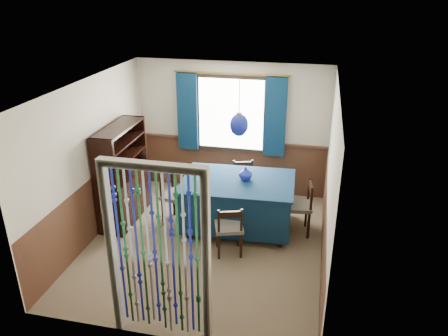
% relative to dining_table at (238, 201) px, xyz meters
% --- Properties ---
extents(floor, '(4.00, 4.00, 0.00)m').
position_rel_dining_table_xyz_m(floor, '(-0.40, -0.59, -0.49)').
color(floor, brown).
rests_on(floor, ground).
extents(ceiling, '(4.00, 4.00, 0.00)m').
position_rel_dining_table_xyz_m(ceiling, '(-0.40, -0.59, 2.01)').
color(ceiling, silver).
rests_on(ceiling, ground).
extents(wall_back, '(3.60, 0.00, 3.60)m').
position_rel_dining_table_xyz_m(wall_back, '(-0.40, 1.41, 0.76)').
color(wall_back, beige).
rests_on(wall_back, ground).
extents(wall_front, '(3.60, 0.00, 3.60)m').
position_rel_dining_table_xyz_m(wall_front, '(-0.40, -2.59, 0.76)').
color(wall_front, beige).
rests_on(wall_front, ground).
extents(wall_left, '(0.00, 4.00, 4.00)m').
position_rel_dining_table_xyz_m(wall_left, '(-2.20, -0.59, 0.76)').
color(wall_left, beige).
rests_on(wall_left, ground).
extents(wall_right, '(0.00, 4.00, 4.00)m').
position_rel_dining_table_xyz_m(wall_right, '(1.40, -0.59, 0.76)').
color(wall_right, beige).
rests_on(wall_right, ground).
extents(wainscot_back, '(3.60, 0.00, 3.60)m').
position_rel_dining_table_xyz_m(wainscot_back, '(-0.40, 1.39, 0.01)').
color(wainscot_back, '#492B1B').
rests_on(wainscot_back, ground).
extents(wainscot_front, '(3.60, 0.00, 3.60)m').
position_rel_dining_table_xyz_m(wainscot_front, '(-0.40, -2.58, 0.01)').
color(wainscot_front, '#492B1B').
rests_on(wainscot_front, ground).
extents(wainscot_left, '(0.00, 4.00, 4.00)m').
position_rel_dining_table_xyz_m(wainscot_left, '(-2.18, -0.59, 0.01)').
color(wainscot_left, '#492B1B').
rests_on(wainscot_left, ground).
extents(wainscot_right, '(0.00, 4.00, 4.00)m').
position_rel_dining_table_xyz_m(wainscot_right, '(1.39, -0.59, 0.01)').
color(wainscot_right, '#492B1B').
rests_on(wainscot_right, ground).
extents(window, '(1.32, 0.12, 1.42)m').
position_rel_dining_table_xyz_m(window, '(-0.40, 1.36, 1.06)').
color(window, black).
rests_on(window, wall_back).
extents(doorway, '(1.16, 0.12, 2.18)m').
position_rel_dining_table_xyz_m(doorway, '(-0.40, -2.53, 0.56)').
color(doorway, silver).
rests_on(doorway, ground).
extents(dining_table, '(1.85, 1.32, 0.86)m').
position_rel_dining_table_xyz_m(dining_table, '(0.00, 0.00, 0.00)').
color(dining_table, '#0C253E').
rests_on(dining_table, floor).
extents(chair_near, '(0.51, 0.49, 0.83)m').
position_rel_dining_table_xyz_m(chair_near, '(0.02, -0.77, -0.05)').
color(chair_near, black).
rests_on(chair_near, floor).
extents(chair_far, '(0.51, 0.50, 0.84)m').
position_rel_dining_table_xyz_m(chair_far, '(-0.04, 0.78, -0.05)').
color(chair_far, black).
rests_on(chair_far, floor).
extents(chair_left, '(0.52, 0.54, 0.95)m').
position_rel_dining_table_xyz_m(chair_left, '(-1.05, -0.04, 0.01)').
color(chair_left, black).
rests_on(chair_left, floor).
extents(chair_right, '(0.49, 0.50, 0.90)m').
position_rel_dining_table_xyz_m(chair_right, '(0.99, 0.07, -0.01)').
color(chair_right, black).
rests_on(chair_right, floor).
extents(sideboard, '(0.45, 1.27, 1.66)m').
position_rel_dining_table_xyz_m(sideboard, '(-1.96, -0.09, 0.09)').
color(sideboard, black).
rests_on(sideboard, floor).
extents(pendant_lamp, '(0.28, 0.28, 0.88)m').
position_rel_dining_table_xyz_m(pendant_lamp, '(-0.00, -0.00, 1.31)').
color(pendant_lamp, olive).
rests_on(pendant_lamp, ceiling).
extents(vase_table, '(0.20, 0.20, 0.21)m').
position_rel_dining_table_xyz_m(vase_table, '(0.11, 0.06, 0.47)').
color(vase_table, navy).
rests_on(vase_table, dining_table).
extents(bowl_shelf, '(0.27, 0.27, 0.05)m').
position_rel_dining_table_xyz_m(bowl_shelf, '(-1.90, -0.40, 0.67)').
color(bowl_shelf, beige).
rests_on(bowl_shelf, sideboard).
extents(vase_sideboard, '(0.20, 0.20, 0.18)m').
position_rel_dining_table_xyz_m(vase_sideboard, '(-1.90, 0.20, 0.43)').
color(vase_sideboard, beige).
rests_on(vase_sideboard, sideboard).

